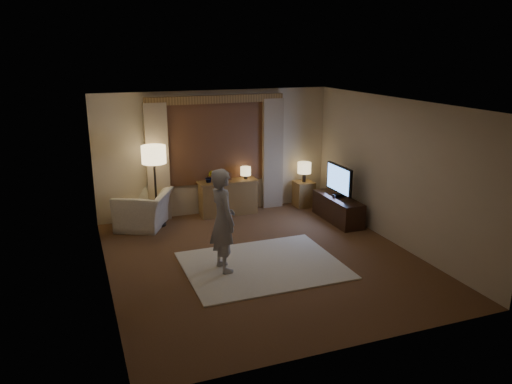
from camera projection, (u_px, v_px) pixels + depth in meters
name	position (u px, v px, depth m)	size (l,w,h in m)	color
room	(253.00, 176.00, 8.46)	(5.04, 5.54, 2.64)	brown
rug	(263.00, 265.00, 8.13)	(2.50, 2.00, 0.02)	white
sideboard	(228.00, 198.00, 10.58)	(1.20, 0.40, 0.70)	brown
picture_frame	(228.00, 178.00, 10.46)	(0.16, 0.02, 0.20)	brown
plant	(209.00, 177.00, 10.31)	(0.17, 0.13, 0.30)	#999999
table_lamp_sideboard	(246.00, 172.00, 10.57)	(0.22, 0.22, 0.30)	black
floor_lamp	(154.00, 159.00, 9.62)	(0.47, 0.47, 1.62)	black
armchair	(144.00, 209.00, 9.85)	(1.09, 0.95, 0.71)	beige
side_table	(304.00, 194.00, 11.15)	(0.40, 0.40, 0.56)	brown
table_lamp_side	(304.00, 168.00, 10.99)	(0.30, 0.30, 0.44)	black
tv_stand	(338.00, 209.00, 10.21)	(0.45, 1.40, 0.50)	black
tv	(339.00, 180.00, 10.04)	(0.22, 0.92, 0.66)	black
person	(223.00, 220.00, 7.74)	(0.60, 0.39, 1.65)	#AEA8A0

